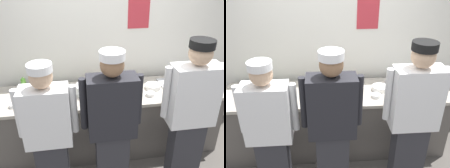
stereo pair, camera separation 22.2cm
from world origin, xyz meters
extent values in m
plane|color=#514C47|center=(0.00, 0.00, 0.00)|extent=(9.00, 9.00, 0.00)
cube|color=silver|center=(0.00, 0.88, 1.31)|extent=(4.56, 0.10, 2.62)
cube|color=#B72D38|center=(0.44, 0.83, 1.78)|extent=(0.28, 0.01, 0.41)
cube|color=#56514C|center=(0.00, 0.38, 0.42)|extent=(2.85, 0.67, 0.85)
cube|color=#A8A093|center=(0.00, 0.38, 0.87)|extent=(2.91, 0.73, 0.04)
cube|color=#2D2D33|center=(-0.73, -0.34, 0.39)|extent=(0.32, 0.20, 0.77)
cube|color=white|center=(-0.73, -0.34, 1.08)|extent=(0.45, 0.24, 0.61)
cylinder|color=white|center=(-0.99, -0.30, 1.11)|extent=(0.07, 0.07, 0.52)
cylinder|color=white|center=(-0.47, -0.30, 1.11)|extent=(0.07, 0.07, 0.52)
sphere|color=tan|center=(-0.73, -0.34, 1.50)|extent=(0.21, 0.21, 0.21)
cylinder|color=white|center=(-0.73, -0.34, 1.59)|extent=(0.22, 0.22, 0.07)
cube|color=#2D2D33|center=(-0.10, -0.36, 0.41)|extent=(0.34, 0.20, 0.82)
cube|color=#232328|center=(-0.10, -0.36, 1.14)|extent=(0.48, 0.24, 0.65)
cylinder|color=#232328|center=(-0.38, -0.32, 1.17)|extent=(0.07, 0.07, 0.55)
cylinder|color=#232328|center=(0.17, -0.32, 1.17)|extent=(0.07, 0.07, 0.55)
sphere|color=#8C6647|center=(-0.10, -0.36, 1.58)|extent=(0.22, 0.22, 0.22)
cylinder|color=white|center=(-0.10, -0.36, 1.67)|extent=(0.23, 0.23, 0.08)
cube|color=#2D2D33|center=(0.74, -0.33, 0.42)|extent=(0.35, 0.20, 0.84)
cube|color=white|center=(0.74, -0.33, 1.17)|extent=(0.49, 0.24, 0.67)
cylinder|color=white|center=(0.46, -0.29, 1.21)|extent=(0.07, 0.07, 0.57)
cylinder|color=white|center=(1.02, -0.29, 1.21)|extent=(0.07, 0.07, 0.57)
sphere|color=tan|center=(0.74, -0.33, 1.63)|extent=(0.23, 0.23, 0.23)
cylinder|color=black|center=(0.74, -0.33, 1.72)|extent=(0.24, 0.24, 0.08)
cylinder|color=white|center=(0.56, 0.39, 0.89)|extent=(0.20, 0.20, 0.01)
cylinder|color=white|center=(0.56, 0.39, 0.90)|extent=(0.20, 0.20, 0.01)
cylinder|color=white|center=(0.56, 0.39, 0.92)|extent=(0.20, 0.20, 0.01)
cylinder|color=white|center=(0.56, 0.39, 0.93)|extent=(0.20, 0.20, 0.01)
cylinder|color=white|center=(0.56, 0.39, 0.94)|extent=(0.20, 0.20, 0.01)
cylinder|color=white|center=(0.04, 0.36, 0.89)|extent=(0.19, 0.19, 0.01)
cylinder|color=white|center=(0.04, 0.36, 0.90)|extent=(0.19, 0.19, 0.01)
cylinder|color=white|center=(0.04, 0.36, 0.92)|extent=(0.19, 0.19, 0.01)
cylinder|color=white|center=(0.04, 0.36, 0.93)|extent=(0.19, 0.19, 0.01)
cylinder|color=#B7BABF|center=(-0.30, 0.39, 0.95)|extent=(0.30, 0.30, 0.13)
cube|color=#B7BABF|center=(0.89, 0.45, 0.90)|extent=(0.43, 0.38, 0.02)
cylinder|color=#56A333|center=(-1.10, 0.60, 0.97)|extent=(0.06, 0.06, 0.16)
cone|color=#56A333|center=(-1.10, 0.60, 1.06)|extent=(0.05, 0.05, 0.04)
cylinder|color=orange|center=(-0.15, 0.58, 0.96)|extent=(0.05, 0.05, 0.14)
cone|color=orange|center=(-0.15, 0.58, 1.05)|extent=(0.04, 0.04, 0.04)
cylinder|color=#56A333|center=(-0.72, 0.21, 0.96)|extent=(0.06, 0.06, 0.14)
cone|color=#56A333|center=(-0.72, 0.21, 1.04)|extent=(0.05, 0.05, 0.04)
cylinder|color=white|center=(-1.17, 0.21, 0.91)|extent=(0.09, 0.09, 0.04)
cylinder|color=orange|center=(-1.17, 0.21, 0.92)|extent=(0.07, 0.07, 0.01)
cylinder|color=white|center=(-0.98, 0.48, 0.91)|extent=(0.10, 0.10, 0.05)
cylinder|color=#5B932D|center=(-0.98, 0.48, 0.92)|extent=(0.09, 0.09, 0.01)
cylinder|color=white|center=(0.47, 0.21, 0.91)|extent=(0.11, 0.11, 0.04)
cylinder|color=#5B932D|center=(0.47, 0.21, 0.92)|extent=(0.09, 0.09, 0.01)
cylinder|color=white|center=(-0.90, 0.20, 0.90)|extent=(0.10, 0.10, 0.04)
cylinder|color=gold|center=(-0.90, 0.20, 0.92)|extent=(0.09, 0.09, 0.01)
cylinder|color=white|center=(-0.05, 0.18, 0.93)|extent=(0.09, 0.09, 0.08)
camera|label=1|loc=(-0.42, -2.35, 2.44)|focal=39.63mm
camera|label=2|loc=(-0.20, -2.37, 2.44)|focal=39.63mm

